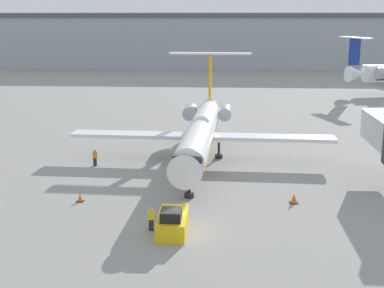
{
  "coord_description": "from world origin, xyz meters",
  "views": [
    {
      "loc": [
        2.89,
        -34.11,
        14.45
      ],
      "look_at": [
        0.0,
        13.19,
        3.05
      ],
      "focal_mm": 50.0,
      "sensor_mm": 36.0,
      "label": 1
    }
  ],
  "objects": [
    {
      "name": "ground_plane",
      "position": [
        0.0,
        0.0,
        0.0
      ],
      "size": [
        600.0,
        600.0,
        0.0
      ],
      "primitive_type": "plane",
      "color": "gray"
    },
    {
      "name": "terminal_building",
      "position": [
        0.0,
        120.0,
        7.62
      ],
      "size": [
        180.0,
        16.8,
        15.19
      ],
      "color": "#9EA3AD",
      "rests_on": "ground"
    },
    {
      "name": "airplane_main",
      "position": [
        0.59,
        19.1,
        3.12
      ],
      "size": [
        26.99,
        29.08,
        10.06
      ],
      "color": "white",
      "rests_on": "ground"
    },
    {
      "name": "pushback_tug",
      "position": [
        -0.53,
        -0.0,
        0.73
      ],
      "size": [
        1.95,
        4.4,
        1.93
      ],
      "color": "yellow",
      "rests_on": "ground"
    },
    {
      "name": "worker_near_tug",
      "position": [
        -2.03,
        0.14,
        0.87
      ],
      "size": [
        0.4,
        0.24,
        1.68
      ],
      "color": "#232838",
      "rests_on": "ground"
    },
    {
      "name": "worker_by_wing",
      "position": [
        -9.78,
        16.08,
        0.86
      ],
      "size": [
        0.4,
        0.24,
        1.66
      ],
      "color": "#232838",
      "rests_on": "ground"
    },
    {
      "name": "traffic_cone_left",
      "position": [
        -8.5,
        5.69,
        0.33
      ],
      "size": [
        0.55,
        0.55,
        0.7
      ],
      "color": "black",
      "rests_on": "ground"
    },
    {
      "name": "traffic_cone_right",
      "position": [
        8.5,
        6.38,
        0.36
      ],
      "size": [
        0.71,
        0.71,
        0.76
      ],
      "color": "black",
      "rests_on": "ground"
    }
  ]
}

